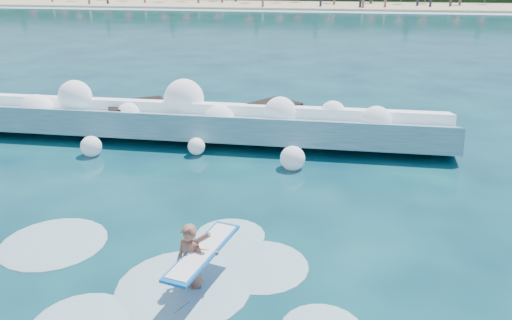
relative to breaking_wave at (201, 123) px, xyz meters
name	(u,v)px	position (x,y,z in m)	size (l,w,h in m)	color
ground	(189,225)	(1.59, -7.21, -0.59)	(200.00, 200.00, 0.00)	#07293C
beach	(317,5)	(1.59, 70.79, -0.39)	(140.00, 20.00, 0.40)	tan
wet_band	(314,11)	(1.59, 59.79, -0.55)	(140.00, 5.00, 0.08)	silver
breaking_wave	(201,123)	(0.00, 0.00, 0.00)	(19.46, 2.97, 1.68)	teal
rock_cluster	(198,121)	(-0.32, 0.76, -0.14)	(8.42, 3.18, 1.40)	black
surfer_with_board	(193,262)	(2.50, -9.90, 0.09)	(1.22, 2.99, 1.83)	#9A5C48
wave_spray	(182,111)	(-0.69, -0.11, 0.51)	(14.73, 4.68, 2.26)	white
surf_foam	(162,272)	(1.59, -9.43, -0.59)	(8.91, 5.74, 0.15)	silver
beachgoers	(319,1)	(1.89, 67.98, 0.51)	(102.97, 13.10, 1.92)	#3F332D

